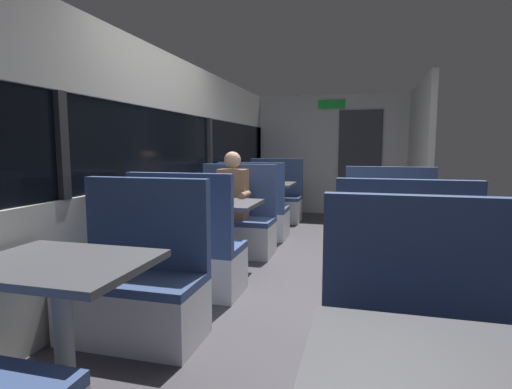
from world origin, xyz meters
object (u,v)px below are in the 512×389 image
object	(u,v)px
dining_table_mid_window	(215,211)
bench_mid_window_facing_entry	(236,227)
dining_table_rear_aisle	(395,223)
bench_rear_aisle_facing_entry	(389,239)
bench_far_window_facing_entry	(274,202)
bench_rear_aisle_facing_end	(401,281)
bench_front_aisle_facing_entry	(428,376)
dining_table_far_window	(265,189)
bench_far_window_facing_end	(254,215)
seated_passenger	(234,211)
dining_table_near_window	(60,280)
bench_mid_window_facing_end	(189,257)
coffee_cup_primary	(262,181)
bench_near_window_facing_entry	(136,291)

from	to	relation	value
dining_table_mid_window	bench_mid_window_facing_entry	xyz separation A→B (m)	(0.00, 0.70, -0.31)
dining_table_rear_aisle	bench_rear_aisle_facing_entry	xyz separation A→B (m)	(0.00, 0.70, -0.31)
bench_far_window_facing_entry	bench_rear_aisle_facing_end	world-z (taller)	same
bench_front_aisle_facing_entry	bench_rear_aisle_facing_end	distance (m)	1.27
bench_far_window_facing_entry	bench_front_aisle_facing_entry	distance (m)	5.44
dining_table_far_window	bench_rear_aisle_facing_entry	distance (m)	2.54
bench_far_window_facing_end	bench_front_aisle_facing_entry	bearing A→B (deg)	-64.41
bench_rear_aisle_facing_entry	seated_passenger	xyz separation A→B (m)	(-1.79, 0.13, 0.21)
bench_mid_window_facing_entry	bench_rear_aisle_facing_entry	distance (m)	1.80
bench_rear_aisle_facing_entry	bench_far_window_facing_entry	bearing A→B (deg)	125.95
bench_mid_window_facing_entry	dining_table_far_window	xyz separation A→B (m)	(0.00, 1.57, 0.31)
dining_table_far_window	dining_table_rear_aisle	bearing A→B (deg)	-54.05
bench_mid_window_facing_entry	bench_far_window_facing_entry	world-z (taller)	same
dining_table_near_window	dining_table_rear_aisle	size ratio (longest dim) A/B	1.00
dining_table_rear_aisle	bench_mid_window_facing_entry	bearing A→B (deg)	153.32
dining_table_mid_window	bench_far_window_facing_end	xyz separation A→B (m)	(0.00, 1.57, -0.31)
bench_front_aisle_facing_entry	bench_rear_aisle_facing_entry	size ratio (longest dim) A/B	1.00
dining_table_mid_window	bench_front_aisle_facing_entry	bearing A→B (deg)	-50.47
dining_table_far_window	bench_rear_aisle_facing_entry	size ratio (longest dim) A/B	0.82
bench_front_aisle_facing_entry	bench_rear_aisle_facing_entry	bearing A→B (deg)	90.00
bench_far_window_facing_end	seated_passenger	xyz separation A→B (m)	(0.00, -0.94, 0.21)
bench_rear_aisle_facing_entry	dining_table_near_window	bearing A→B (deg)	-122.89
dining_table_mid_window	dining_table_rear_aisle	xyz separation A→B (m)	(1.79, -0.20, 0.00)
bench_mid_window_facing_end	coffee_cup_primary	size ratio (longest dim) A/B	12.22
coffee_cup_primary	bench_far_window_facing_end	bearing A→B (deg)	-86.91
dining_table_rear_aisle	bench_rear_aisle_facing_end	distance (m)	0.77
bench_far_window_facing_end	coffee_cup_primary	world-z (taller)	bench_far_window_facing_end
bench_far_window_facing_end	dining_table_far_window	bearing A→B (deg)	90.00
bench_far_window_facing_entry	seated_passenger	distance (m)	2.35
bench_rear_aisle_facing_end	seated_passenger	xyz separation A→B (m)	(-1.79, 1.53, 0.21)
dining_table_near_window	coffee_cup_primary	world-z (taller)	coffee_cup_primary
bench_front_aisle_facing_entry	bench_rear_aisle_facing_end	xyz separation A→B (m)	(0.00, 1.27, 0.00)
coffee_cup_primary	bench_near_window_facing_entry	bearing A→B (deg)	-89.52
seated_passenger	bench_mid_window_facing_entry	bearing A→B (deg)	90.00
bench_mid_window_facing_entry	bench_far_window_facing_end	xyz separation A→B (m)	(0.00, 0.87, 0.00)
bench_mid_window_facing_entry	dining_table_mid_window	bearing A→B (deg)	-90.00
bench_rear_aisle_facing_entry	coffee_cup_primary	distance (m)	2.50
dining_table_mid_window	bench_rear_aisle_facing_end	bearing A→B (deg)	-26.68
dining_table_mid_window	dining_table_rear_aisle	bearing A→B (deg)	-6.38
bench_near_window_facing_entry	dining_table_rear_aisle	world-z (taller)	bench_near_window_facing_entry
bench_mid_window_facing_entry	bench_far_window_facing_entry	xyz separation A→B (m)	(0.00, 2.27, 0.00)
dining_table_mid_window	dining_table_far_window	size ratio (longest dim) A/B	1.00
seated_passenger	bench_front_aisle_facing_entry	bearing A→B (deg)	-57.37
dining_table_rear_aisle	coffee_cup_primary	bearing A→B (deg)	127.75
bench_near_window_facing_entry	bench_far_window_facing_entry	world-z (taller)	same
bench_far_window_facing_entry	bench_rear_aisle_facing_entry	xyz separation A→B (m)	(1.79, -2.47, 0.00)
bench_mid_window_facing_entry	bench_far_window_facing_end	distance (m)	0.87
bench_mid_window_facing_entry	dining_table_rear_aisle	size ratio (longest dim) A/B	1.22
dining_table_near_window	dining_table_far_window	distance (m)	4.54
dining_table_far_window	bench_mid_window_facing_entry	bearing A→B (deg)	-90.00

